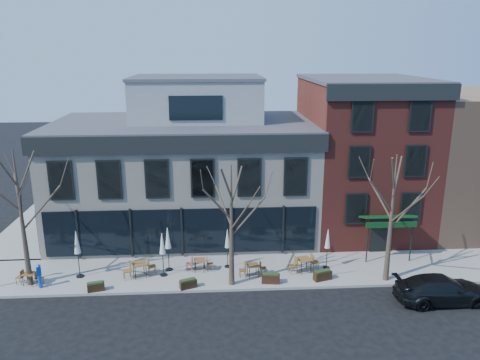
{
  "coord_description": "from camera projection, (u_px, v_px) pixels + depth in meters",
  "views": [
    {
      "loc": [
        1.98,
        -28.0,
        13.16
      ],
      "look_at": [
        3.84,
        2.0,
        4.66
      ],
      "focal_mm": 35.0,
      "sensor_mm": 36.0,
      "label": 1
    }
  ],
  "objects": [
    {
      "name": "planter_0",
      "position": [
        96.0,
        286.0,
        25.94
      ],
      "size": [
        0.99,
        0.6,
        0.52
      ],
      "color": "#302010",
      "rests_on": "sidewalk_front"
    },
    {
      "name": "cafe_set_4",
      "position": [
        253.0,
        269.0,
        27.59
      ],
      "size": [
        1.72,
        0.77,
        0.89
      ],
      "color": "brown",
      "rests_on": "sidewalk_front"
    },
    {
      "name": "ground",
      "position": [
        183.0,
        258.0,
        30.36
      ],
      "size": [
        120.0,
        120.0,
        0.0
      ],
      "primitive_type": "plane",
      "color": "black",
      "rests_on": "ground"
    },
    {
      "name": "planter_2",
      "position": [
        271.0,
        278.0,
        26.81
      ],
      "size": [
        1.08,
        0.54,
        0.58
      ],
      "color": "#321910",
      "rests_on": "sidewalk_front"
    },
    {
      "name": "cafe_set_5",
      "position": [
        304.0,
        263.0,
        28.1
      ],
      "size": [
        2.01,
        0.95,
        1.03
      ],
      "color": "brown",
      "rests_on": "sidewalk_front"
    },
    {
      "name": "umbrella_3",
      "position": [
        227.0,
        241.0,
        28.37
      ],
      "size": [
        0.4,
        0.4,
        2.48
      ],
      "color": "black",
      "rests_on": "sidewalk_front"
    },
    {
      "name": "umbrella_2",
      "position": [
        168.0,
        240.0,
        27.94
      ],
      "size": [
        0.44,
        0.44,
        2.73
      ],
      "color": "black",
      "rests_on": "sidewalk_front"
    },
    {
      "name": "tree_right",
      "position": [
        392.0,
        217.0,
        26.23
      ],
      "size": [
        3.72,
        3.77,
        7.48
      ],
      "color": "#382B21",
      "rests_on": "sidewalk_front"
    },
    {
      "name": "umbrella_1",
      "position": [
        162.0,
        246.0,
        27.25
      ],
      "size": [
        0.43,
        0.43,
        2.68
      ],
      "color": "black",
      "rests_on": "sidewalk_front"
    },
    {
      "name": "cafe_set_3",
      "position": [
        200.0,
        264.0,
        28.25
      ],
      "size": [
        1.68,
        0.7,
        0.88
      ],
      "color": "brown",
      "rests_on": "sidewalk_front"
    },
    {
      "name": "planter_3",
      "position": [
        323.0,
        275.0,
        27.17
      ],
      "size": [
        1.13,
        0.72,
        0.59
      ],
      "color": "black",
      "rests_on": "sidewalk_front"
    },
    {
      "name": "sidewalk_front",
      "position": [
        235.0,
        271.0,
        28.47
      ],
      "size": [
        33.5,
        4.7,
        0.15
      ],
      "primitive_type": "cube",
      "color": "gray",
      "rests_on": "ground"
    },
    {
      "name": "parked_sedan",
      "position": [
        442.0,
        289.0,
        24.99
      ],
      "size": [
        5.07,
        2.18,
        1.46
      ],
      "primitive_type": "imported",
      "rotation": [
        0.0,
        0.0,
        1.6
      ],
      "color": "black",
      "rests_on": "ground"
    },
    {
      "name": "cafe_set_0",
      "position": [
        30.0,
        277.0,
        26.6
      ],
      "size": [
        1.65,
        0.75,
        0.85
      ],
      "color": "brown",
      "rests_on": "sidewalk_front"
    },
    {
      "name": "red_brick_building",
      "position": [
        362.0,
        154.0,
        34.38
      ],
      "size": [
        8.2,
        11.78,
        11.18
      ],
      "color": "maroon",
      "rests_on": "ground"
    },
    {
      "name": "corner_building",
      "position": [
        186.0,
        169.0,
        33.95
      ],
      "size": [
        18.39,
        10.39,
        11.1
      ],
      "color": "beige",
      "rests_on": "ground"
    },
    {
      "name": "umbrella_4",
      "position": [
        328.0,
        241.0,
        28.2
      ],
      "size": [
        0.41,
        0.41,
        2.55
      ],
      "color": "black",
      "rests_on": "sidewalk_front"
    },
    {
      "name": "cafe_set_2",
      "position": [
        140.0,
        268.0,
        27.49
      ],
      "size": [
        2.01,
        1.13,
        1.04
      ],
      "color": "brown",
      "rests_on": "sidewalk_front"
    },
    {
      "name": "planter_1",
      "position": [
        188.0,
        284.0,
        26.25
      ],
      "size": [
        1.02,
        0.69,
        0.53
      ],
      "color": "black",
      "rests_on": "sidewalk_front"
    },
    {
      "name": "tree_mid",
      "position": [
        232.0,
        224.0,
        25.76
      ],
      "size": [
        3.5,
        3.55,
        7.04
      ],
      "color": "#382B21",
      "rests_on": "sidewalk_front"
    },
    {
      "name": "call_box",
      "position": [
        39.0,
        275.0,
        26.15
      ],
      "size": [
        0.3,
        0.29,
        1.45
      ],
      "color": "#0D44AE",
      "rests_on": "sidewalk_front"
    },
    {
      "name": "umbrella_0",
      "position": [
        77.0,
        245.0,
        27.06
      ],
      "size": [
        0.46,
        0.46,
        2.88
      ],
      "color": "black",
      "rests_on": "sidewalk_front"
    },
    {
      "name": "tree_corner",
      "position": [
        22.0,
        217.0,
        25.62
      ],
      "size": [
        3.93,
        3.98,
        7.92
      ],
      "color": "#382B21",
      "rests_on": "sidewalk_front"
    },
    {
      "name": "sidewalk_side",
      "position": [
        38.0,
        227.0,
        35.43
      ],
      "size": [
        4.5,
        12.0,
        0.15
      ],
      "primitive_type": "cube",
      "color": "gray",
      "rests_on": "ground"
    }
  ]
}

